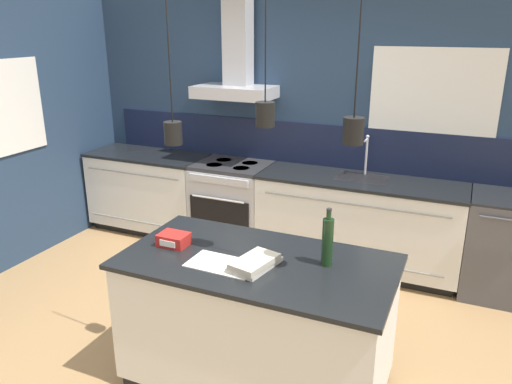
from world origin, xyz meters
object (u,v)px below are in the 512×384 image
Objects in this scene: bottle_on_island at (328,241)px; red_supply_box at (174,239)px; book_stack at (255,263)px; oven_range at (233,205)px; dishwasher at (503,246)px.

red_supply_box is at bearing -172.71° from bottle_on_island.
book_stack is 0.62m from red_supply_box.
red_supply_box is (-0.62, 0.08, 0.01)m from book_stack.
oven_range and dishwasher have the same top height.
dishwasher is at bearing 0.09° from oven_range.
dishwasher is at bearing 59.43° from bottle_on_island.
dishwasher is 4.76× the size of red_supply_box.
dishwasher is at bearing 43.28° from red_supply_box.
bottle_on_island is 0.45m from book_stack.
oven_range is 2.44× the size of book_stack.
book_stack reaches higher than dishwasher.
bottle_on_island is (-1.08, -1.83, 0.61)m from dishwasher.
bottle_on_island is at bearing -49.92° from oven_range.
oven_range is at bearing 119.59° from book_stack.
red_supply_box is (-2.08, -1.96, 0.49)m from dishwasher.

